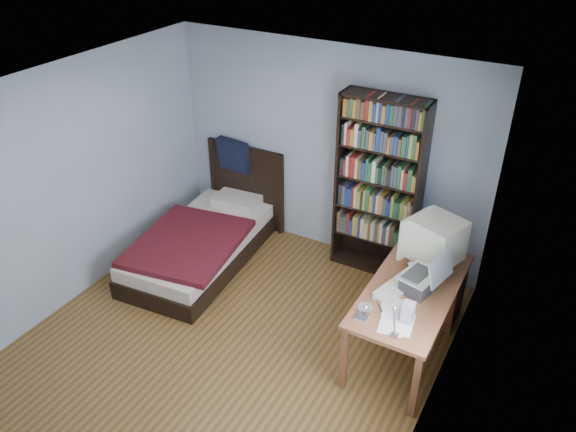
% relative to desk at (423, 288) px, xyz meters
% --- Properties ---
extents(room, '(4.20, 4.24, 2.50)m').
position_rel_desk_xyz_m(room, '(-1.48, -1.28, 0.84)').
color(room, brown).
rests_on(room, ground).
extents(desk, '(0.75, 1.60, 0.73)m').
position_rel_desk_xyz_m(desk, '(0.00, 0.00, 0.00)').
color(desk, brown).
rests_on(desk, floor).
extents(crt_monitor, '(0.58, 0.53, 0.52)m').
position_rel_desk_xyz_m(crt_monitor, '(0.04, -0.02, 0.61)').
color(crt_monitor, beige).
rests_on(crt_monitor, desk).
extents(laptop, '(0.43, 0.42, 0.44)m').
position_rel_desk_xyz_m(laptop, '(0.07, -0.46, 0.43)').
color(laptop, '#2D2D30').
rests_on(laptop, desk).
extents(desk_lamp, '(0.22, 0.48, 0.57)m').
position_rel_desk_xyz_m(desk_lamp, '(-0.03, -1.48, 0.77)').
color(desk_lamp, '#99999E').
rests_on(desk_lamp, desk).
extents(keyboard, '(0.32, 0.52, 0.05)m').
position_rel_desk_xyz_m(keyboard, '(-0.12, -0.53, 0.33)').
color(keyboard, beige).
rests_on(keyboard, desk).
extents(speaker, '(0.10, 0.10, 0.20)m').
position_rel_desk_xyz_m(speaker, '(0.10, -0.91, 0.41)').
color(speaker, gray).
rests_on(speaker, desk).
extents(soda_can, '(0.06, 0.06, 0.11)m').
position_rel_desk_xyz_m(soda_can, '(-0.09, -0.25, 0.37)').
color(soda_can, '#073518').
rests_on(soda_can, desk).
extents(mouse, '(0.07, 0.12, 0.04)m').
position_rel_desk_xyz_m(mouse, '(-0.03, -0.12, 0.33)').
color(mouse, silver).
rests_on(mouse, desk).
extents(phone_silver, '(0.06, 0.11, 0.02)m').
position_rel_desk_xyz_m(phone_silver, '(-0.24, -0.75, 0.32)').
color(phone_silver, silver).
rests_on(phone_silver, desk).
extents(phone_grey, '(0.06, 0.10, 0.02)m').
position_rel_desk_xyz_m(phone_grey, '(-0.27, -0.96, 0.33)').
color(phone_grey, gray).
rests_on(phone_grey, desk).
extents(external_drive, '(0.11, 0.11, 0.02)m').
position_rel_desk_xyz_m(external_drive, '(-0.24, -1.05, 0.33)').
color(external_drive, gray).
rests_on(external_drive, desk).
extents(bookshelf, '(0.94, 0.30, 2.08)m').
position_rel_desk_xyz_m(bookshelf, '(-0.79, 0.65, 0.63)').
color(bookshelf, black).
rests_on(bookshelf, floor).
extents(bed, '(1.29, 2.15, 1.16)m').
position_rel_desk_xyz_m(bed, '(-2.60, -0.15, -0.16)').
color(bed, black).
rests_on(bed, floor).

